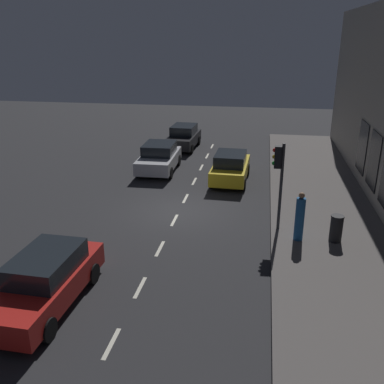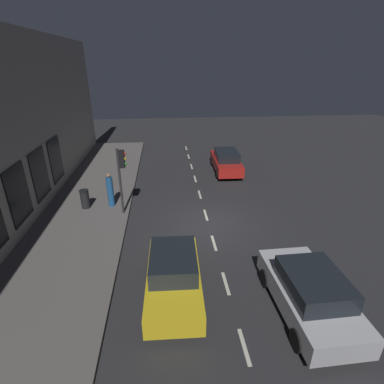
# 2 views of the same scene
# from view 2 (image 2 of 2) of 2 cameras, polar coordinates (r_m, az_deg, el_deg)

# --- Properties ---
(ground_plane) EXTENTS (60.00, 60.00, 0.00)m
(ground_plane) POSITION_cam_2_polar(r_m,az_deg,el_deg) (14.57, 3.23, -6.35)
(ground_plane) COLOR #28282B
(sidewalk) EXTENTS (4.50, 32.00, 0.15)m
(sidewalk) POSITION_cam_2_polar(r_m,az_deg,el_deg) (15.00, -21.28, -6.85)
(sidewalk) COLOR #5B5654
(sidewalk) RESTS_ON ground
(lane_centre_line) EXTENTS (0.12, 27.20, 0.01)m
(lane_centre_line) POSITION_cam_2_polar(r_m,az_deg,el_deg) (15.43, 2.68, -4.47)
(lane_centre_line) COLOR beige
(lane_centre_line) RESTS_ON ground
(traffic_light) EXTENTS (0.46, 0.32, 3.43)m
(traffic_light) POSITION_cam_2_polar(r_m,az_deg,el_deg) (14.75, -13.53, 4.59)
(traffic_light) COLOR #2D2D30
(traffic_light) RESTS_ON sidewalk
(parked_car_0) EXTENTS (2.07, 4.17, 1.58)m
(parked_car_0) POSITION_cam_2_polar(r_m,az_deg,el_deg) (10.30, 21.84, -17.66)
(parked_car_0) COLOR #B7B7BC
(parked_car_0) RESTS_ON ground
(parked_car_1) EXTENTS (1.94, 4.10, 1.58)m
(parked_car_1) POSITION_cam_2_polar(r_m,az_deg,el_deg) (10.27, -3.59, -15.80)
(parked_car_1) COLOR gold
(parked_car_1) RESTS_ON ground
(parked_car_2) EXTENTS (1.92, 4.53, 1.58)m
(parked_car_2) POSITION_cam_2_polar(r_m,az_deg,el_deg) (21.40, 6.62, 5.98)
(parked_car_2) COLOR red
(parked_car_2) RESTS_ON ground
(pedestrian_0) EXTENTS (0.47, 0.47, 1.87)m
(pedestrian_0) POSITION_cam_2_polar(r_m,az_deg,el_deg) (16.28, -15.56, 0.21)
(pedestrian_0) COLOR #1E5189
(pedestrian_0) RESTS_ON sidewalk
(trash_bin) EXTENTS (0.48, 0.48, 1.02)m
(trash_bin) POSITION_cam_2_polar(r_m,az_deg,el_deg) (16.63, -20.05, -1.26)
(trash_bin) COLOR black
(trash_bin) RESTS_ON sidewalk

